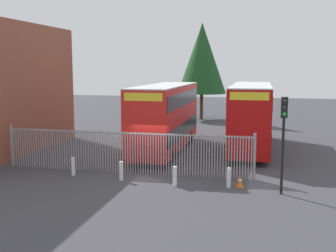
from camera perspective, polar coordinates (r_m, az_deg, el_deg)
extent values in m
plane|color=#3D3D42|center=(29.60, 1.68, -2.78)|extent=(100.00, 100.00, 0.00)
cylinder|color=gray|center=(25.05, -20.63, -2.72)|extent=(0.06, 0.06, 2.20)
cylinder|color=gray|center=(24.98, -20.36, -2.74)|extent=(0.06, 0.06, 2.20)
cylinder|color=gray|center=(24.90, -20.09, -2.76)|extent=(0.06, 0.06, 2.20)
cylinder|color=gray|center=(24.83, -19.82, -2.78)|extent=(0.06, 0.06, 2.20)
cylinder|color=gray|center=(24.75, -19.55, -2.79)|extent=(0.06, 0.06, 2.20)
cylinder|color=gray|center=(24.68, -19.27, -2.81)|extent=(0.06, 0.06, 2.20)
cylinder|color=gray|center=(24.61, -19.00, -2.83)|extent=(0.06, 0.06, 2.20)
cylinder|color=gray|center=(24.53, -18.72, -2.85)|extent=(0.06, 0.06, 2.20)
cylinder|color=gray|center=(24.46, -18.44, -2.87)|extent=(0.06, 0.06, 2.20)
cylinder|color=gray|center=(24.39, -18.15, -2.89)|extent=(0.06, 0.06, 2.20)
cylinder|color=gray|center=(24.32, -17.87, -2.90)|extent=(0.06, 0.06, 2.20)
cylinder|color=gray|center=(24.25, -17.59, -2.92)|extent=(0.06, 0.06, 2.20)
cylinder|color=gray|center=(24.18, -17.30, -2.94)|extent=(0.06, 0.06, 2.20)
cylinder|color=gray|center=(24.11, -17.01, -2.96)|extent=(0.06, 0.06, 2.20)
cylinder|color=gray|center=(24.05, -16.72, -2.98)|extent=(0.06, 0.06, 2.20)
cylinder|color=gray|center=(23.98, -16.43, -3.00)|extent=(0.06, 0.06, 2.20)
cylinder|color=gray|center=(23.91, -16.13, -3.01)|extent=(0.06, 0.06, 2.20)
cylinder|color=gray|center=(23.85, -15.84, -3.03)|extent=(0.06, 0.06, 2.20)
cylinder|color=gray|center=(23.78, -15.54, -3.05)|extent=(0.06, 0.06, 2.20)
cylinder|color=gray|center=(23.71, -15.24, -3.07)|extent=(0.06, 0.06, 2.20)
cylinder|color=gray|center=(23.65, -14.94, -3.09)|extent=(0.06, 0.06, 2.20)
cylinder|color=gray|center=(23.59, -14.64, -3.11)|extent=(0.06, 0.06, 2.20)
cylinder|color=gray|center=(23.52, -14.34, -3.13)|extent=(0.06, 0.06, 2.20)
cylinder|color=gray|center=(23.46, -14.03, -3.15)|extent=(0.06, 0.06, 2.20)
cylinder|color=gray|center=(23.40, -13.73, -3.16)|extent=(0.06, 0.06, 2.20)
cylinder|color=gray|center=(23.34, -13.42, -3.18)|extent=(0.06, 0.06, 2.20)
cylinder|color=gray|center=(23.28, -13.11, -3.20)|extent=(0.06, 0.06, 2.20)
cylinder|color=gray|center=(23.22, -12.80, -3.22)|extent=(0.06, 0.06, 2.20)
cylinder|color=gray|center=(23.16, -12.48, -3.24)|extent=(0.06, 0.06, 2.20)
cylinder|color=gray|center=(23.10, -12.17, -3.26)|extent=(0.06, 0.06, 2.20)
cylinder|color=gray|center=(23.05, -11.85, -3.28)|extent=(0.06, 0.06, 2.20)
cylinder|color=gray|center=(22.99, -11.54, -3.29)|extent=(0.06, 0.06, 2.20)
cylinder|color=gray|center=(22.93, -11.22, -3.31)|extent=(0.06, 0.06, 2.20)
cylinder|color=gray|center=(22.88, -10.90, -3.33)|extent=(0.06, 0.06, 2.20)
cylinder|color=gray|center=(22.82, -10.57, -3.35)|extent=(0.06, 0.06, 2.20)
cylinder|color=gray|center=(22.77, -10.25, -3.37)|extent=(0.06, 0.06, 2.20)
cylinder|color=gray|center=(22.72, -9.92, -3.39)|extent=(0.06, 0.06, 2.20)
cylinder|color=gray|center=(22.66, -9.60, -3.41)|extent=(0.06, 0.06, 2.20)
cylinder|color=gray|center=(22.61, -9.27, -3.43)|extent=(0.06, 0.06, 2.20)
cylinder|color=gray|center=(22.56, -8.94, -3.44)|extent=(0.06, 0.06, 2.20)
cylinder|color=gray|center=(22.51, -8.61, -3.46)|extent=(0.06, 0.06, 2.20)
cylinder|color=gray|center=(22.46, -8.27, -3.48)|extent=(0.06, 0.06, 2.20)
cylinder|color=gray|center=(22.41, -7.94, -3.50)|extent=(0.06, 0.06, 2.20)
cylinder|color=gray|center=(22.36, -7.60, -3.52)|extent=(0.06, 0.06, 2.20)
cylinder|color=gray|center=(22.32, -7.26, -3.54)|extent=(0.06, 0.06, 2.20)
cylinder|color=gray|center=(22.27, -6.93, -3.55)|extent=(0.06, 0.06, 2.20)
cylinder|color=gray|center=(22.23, -6.58, -3.57)|extent=(0.06, 0.06, 2.20)
cylinder|color=gray|center=(22.18, -6.24, -3.59)|extent=(0.06, 0.06, 2.20)
cylinder|color=gray|center=(22.14, -5.90, -3.61)|extent=(0.06, 0.06, 2.20)
cylinder|color=gray|center=(22.09, -5.56, -3.63)|extent=(0.06, 0.06, 2.20)
cylinder|color=gray|center=(22.05, -5.21, -3.65)|extent=(0.06, 0.06, 2.20)
cylinder|color=gray|center=(22.01, -4.86, -3.66)|extent=(0.06, 0.06, 2.20)
cylinder|color=gray|center=(21.97, -4.51, -3.68)|extent=(0.06, 0.06, 2.20)
cylinder|color=gray|center=(21.93, -4.16, -3.70)|extent=(0.06, 0.06, 2.20)
cylinder|color=gray|center=(21.89, -3.81, -3.72)|extent=(0.06, 0.06, 2.20)
cylinder|color=gray|center=(21.85, -3.46, -3.73)|extent=(0.06, 0.06, 2.20)
cylinder|color=gray|center=(21.81, -3.11, -3.75)|extent=(0.06, 0.06, 2.20)
cylinder|color=gray|center=(21.78, -2.75, -3.77)|extent=(0.06, 0.06, 2.20)
cylinder|color=gray|center=(21.74, -2.40, -3.79)|extent=(0.06, 0.06, 2.20)
cylinder|color=gray|center=(21.71, -2.04, -3.80)|extent=(0.06, 0.06, 2.20)
cylinder|color=gray|center=(21.67, -1.68, -3.82)|extent=(0.06, 0.06, 2.20)
cylinder|color=gray|center=(21.64, -1.32, -3.84)|extent=(0.06, 0.06, 2.20)
cylinder|color=gray|center=(21.61, -0.96, -3.86)|extent=(0.06, 0.06, 2.20)
cylinder|color=gray|center=(21.57, -0.60, -3.87)|extent=(0.06, 0.06, 2.20)
cylinder|color=gray|center=(21.54, -0.24, -3.89)|extent=(0.06, 0.06, 2.20)
cylinder|color=gray|center=(21.51, 0.13, -3.91)|extent=(0.06, 0.06, 2.20)
cylinder|color=gray|center=(21.49, 0.49, -3.92)|extent=(0.06, 0.06, 2.20)
cylinder|color=gray|center=(21.46, 0.86, -3.94)|extent=(0.06, 0.06, 2.20)
cylinder|color=gray|center=(21.43, 1.23, -3.96)|extent=(0.06, 0.06, 2.20)
cylinder|color=gray|center=(21.40, 1.59, -3.97)|extent=(0.06, 0.06, 2.20)
cylinder|color=gray|center=(21.38, 1.96, -3.99)|extent=(0.06, 0.06, 2.20)
cylinder|color=gray|center=(21.35, 2.33, -4.00)|extent=(0.06, 0.06, 2.20)
cylinder|color=gray|center=(21.33, 2.70, -4.02)|extent=(0.06, 0.06, 2.20)
cylinder|color=gray|center=(21.31, 3.07, -4.04)|extent=(0.06, 0.06, 2.20)
cylinder|color=gray|center=(21.29, 3.44, -4.05)|extent=(0.06, 0.06, 2.20)
cylinder|color=gray|center=(21.26, 3.82, -4.07)|extent=(0.06, 0.06, 2.20)
cylinder|color=gray|center=(21.24, 4.19, -4.08)|extent=(0.06, 0.06, 2.20)
cylinder|color=gray|center=(21.22, 4.56, -4.10)|extent=(0.06, 0.06, 2.20)
cylinder|color=gray|center=(21.21, 4.94, -4.11)|extent=(0.06, 0.06, 2.20)
cylinder|color=gray|center=(21.19, 5.31, -4.13)|extent=(0.06, 0.06, 2.20)
cylinder|color=gray|center=(21.17, 5.69, -4.14)|extent=(0.06, 0.06, 2.20)
cylinder|color=gray|center=(21.16, 6.07, -4.16)|extent=(0.06, 0.06, 2.20)
cylinder|color=gray|center=(21.14, 6.44, -4.17)|extent=(0.06, 0.06, 2.20)
cylinder|color=gray|center=(21.13, 6.82, -4.19)|extent=(0.06, 0.06, 2.20)
cylinder|color=gray|center=(21.12, 7.20, -4.20)|extent=(0.06, 0.06, 2.20)
cylinder|color=gray|center=(21.10, 7.58, -4.21)|extent=(0.06, 0.06, 2.20)
cylinder|color=gray|center=(21.09, 7.96, -4.23)|extent=(0.06, 0.06, 2.20)
cylinder|color=gray|center=(21.08, 8.34, -4.24)|extent=(0.06, 0.06, 2.20)
cylinder|color=gray|center=(21.07, 8.72, -4.25)|extent=(0.06, 0.06, 2.20)
cylinder|color=gray|center=(21.07, 9.10, -4.27)|extent=(0.06, 0.06, 2.20)
cylinder|color=gray|center=(21.06, 9.48, -4.28)|extent=(0.06, 0.06, 2.20)
cylinder|color=gray|center=(21.05, 9.86, -4.29)|extent=(0.06, 0.06, 2.20)
cylinder|color=gray|center=(21.05, 10.24, -4.31)|extent=(0.06, 0.06, 2.20)
cylinder|color=gray|center=(21.04, 10.62, -4.32)|extent=(0.06, 0.06, 2.20)
cylinder|color=gray|center=(21.04, 11.00, -4.33)|extent=(0.06, 0.06, 2.20)
cylinder|color=gray|center=(21.04, 11.38, -4.34)|extent=(0.06, 0.06, 2.20)
cylinder|color=gray|center=(21.03, 11.76, -4.36)|extent=(0.06, 0.06, 2.20)
cylinder|color=gray|center=(21.95, -5.94, -1.00)|extent=(13.41, 0.07, 0.07)
cylinder|color=gray|center=(25.04, -20.64, -2.55)|extent=(0.14, 0.14, 2.35)
cylinder|color=gray|center=(21.02, 11.77, -4.16)|extent=(0.14, 0.14, 2.35)
cube|color=#B70C0C|center=(28.67, 11.31, 1.47)|extent=(2.50, 10.80, 4.00)
cube|color=black|center=(28.77, 11.27, -0.11)|extent=(2.54, 10.37, 0.90)
cube|color=black|center=(28.56, 11.38, 3.86)|extent=(2.54, 10.37, 0.90)
cube|color=yellow|center=(23.19, 11.11, 4.05)|extent=(2.12, 0.12, 0.44)
cube|color=silver|center=(28.52, 11.42, 5.52)|extent=(2.50, 10.80, 0.08)
cylinder|color=black|center=(25.69, 8.57, -3.35)|extent=(0.30, 1.04, 1.04)
cylinder|color=black|center=(25.64, 13.48, -3.51)|extent=(0.30, 1.04, 1.04)
cylinder|color=black|center=(31.90, 9.37, -1.15)|extent=(0.30, 1.04, 1.04)
cylinder|color=black|center=(31.86, 13.32, -1.27)|extent=(0.30, 1.04, 1.04)
cube|color=red|center=(27.51, -0.32, 1.35)|extent=(2.50, 10.80, 4.00)
cube|color=black|center=(27.61, -0.31, -0.30)|extent=(2.54, 10.37, 0.90)
cube|color=black|center=(27.39, -0.32, 3.85)|extent=(2.54, 10.37, 0.90)
cube|color=yellow|center=(22.19, -3.40, 4.01)|extent=(2.12, 0.12, 0.44)
cube|color=silver|center=(27.34, -0.32, 5.58)|extent=(2.50, 10.80, 0.08)
cylinder|color=black|center=(24.88, -4.51, -3.66)|extent=(0.30, 1.04, 1.04)
cylinder|color=black|center=(24.34, 0.46, -3.90)|extent=(0.30, 1.04, 1.04)
cylinder|color=black|center=(30.87, -1.08, -1.34)|extent=(0.30, 1.04, 1.04)
cylinder|color=black|center=(30.44, 2.95, -1.49)|extent=(0.30, 1.04, 1.04)
cylinder|color=silver|center=(22.19, -12.88, -5.40)|extent=(0.20, 0.20, 0.95)
cylinder|color=silver|center=(20.79, -6.44, -6.15)|extent=(0.20, 0.20, 0.95)
cylinder|color=silver|center=(19.68, 0.95, -6.92)|extent=(0.20, 0.20, 0.95)
cylinder|color=silver|center=(19.61, 8.32, -7.05)|extent=(0.20, 0.20, 0.95)
cube|color=orange|center=(19.89, 9.81, -8.23)|extent=(0.34, 0.34, 0.04)
cone|color=orange|center=(19.81, 9.83, -7.41)|extent=(0.28, 0.28, 0.55)
cylinder|color=white|center=(19.81, 9.83, -7.33)|extent=(0.19, 0.19, 0.07)
cylinder|color=black|center=(18.85, 15.43, -4.05)|extent=(0.12, 0.12, 3.40)
cube|color=black|center=(18.53, 15.68, 2.47)|extent=(0.28, 0.24, 0.90)
sphere|color=#2D2D2D|center=(18.38, 15.73, 3.30)|extent=(0.16, 0.16, 0.16)
sphere|color=#2D2D2D|center=(18.41, 15.70, 2.43)|extent=(0.16, 0.16, 0.16)
sphere|color=green|center=(18.43, 15.67, 1.56)|extent=(0.16, 0.16, 0.16)
cylinder|color=#4C3823|center=(44.79, 4.61, 2.71)|extent=(0.36, 0.36, 2.82)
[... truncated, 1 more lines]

